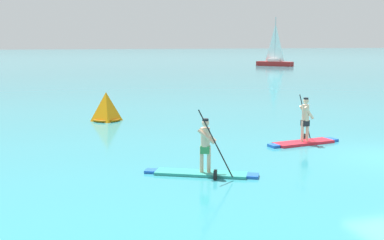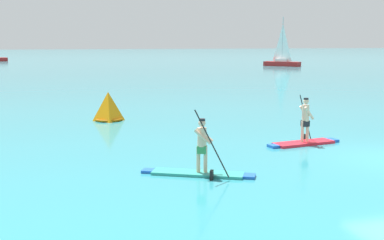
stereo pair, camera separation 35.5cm
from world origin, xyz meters
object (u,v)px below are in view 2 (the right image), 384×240
Objects in this scene: paddleboarder_mid_center at (304,134)px; paddleboarder_near_left at (200,162)px; sailboat_right_horizon at (282,60)px; race_marker_buoy at (108,108)px.

paddleboarder_near_left is at bearing -157.03° from paddleboarder_mid_center.
paddleboarder_mid_center is 59.10m from sailboat_right_horizon.
paddleboarder_mid_center reaches higher than race_marker_buoy.
race_marker_buoy is (-6.49, 7.54, 0.25)m from paddleboarder_mid_center.
race_marker_buoy is (-1.56, 10.72, 0.24)m from paddleboarder_near_left.
sailboat_right_horizon reaches higher than paddleboarder_mid_center.
paddleboarder_near_left is 2.26× the size of race_marker_buoy.
paddleboarder_near_left is 10.83m from race_marker_buoy.
sailboat_right_horizon is (24.14, 53.94, 0.52)m from paddleboarder_mid_center.
sailboat_right_horizon reaches higher than race_marker_buoy.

